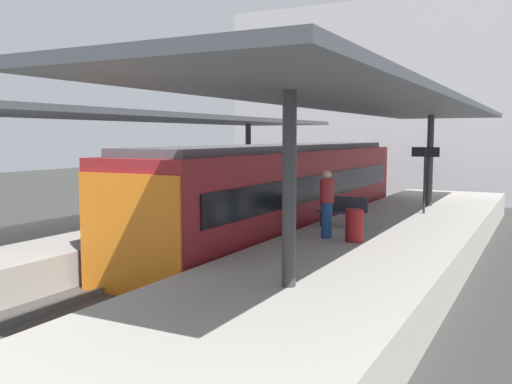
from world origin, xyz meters
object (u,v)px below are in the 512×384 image
platform_sign (425,165)px  commuter_train (285,192)px  platform_bench (343,211)px  passenger_near_bench (327,203)px  litter_bin (354,225)px

platform_sign → commuter_train: bearing=-150.8°
commuter_train → platform_sign: 4.73m
platform_bench → passenger_near_bench: passenger_near_bench is taller
platform_bench → platform_sign: bearing=69.0°
platform_sign → litter_bin: 6.07m
platform_sign → platform_bench: bearing=-111.0°
commuter_train → passenger_near_bench: 4.44m
litter_bin → commuter_train: bearing=134.0°
platform_bench → litter_bin: (0.99, -2.01, -0.06)m
commuter_train → platform_bench: commuter_train is taller
commuter_train → platform_bench: (2.55, -1.65, -0.26)m
commuter_train → litter_bin: bearing=-46.0°
commuter_train → platform_bench: bearing=-32.8°
commuter_train → litter_bin: size_ratio=19.58×
commuter_train → litter_bin: 5.10m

